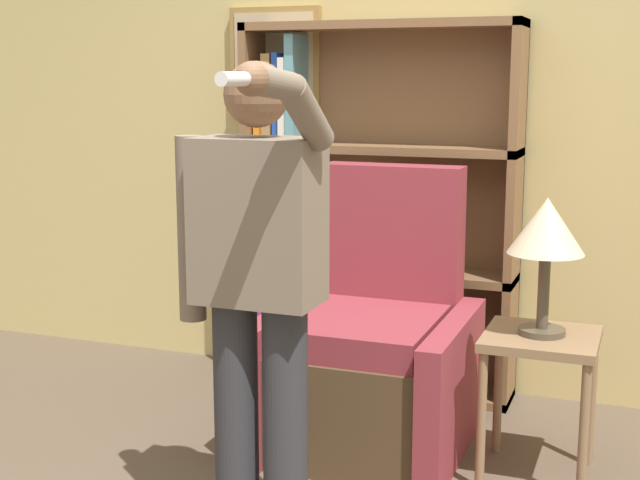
{
  "coord_description": "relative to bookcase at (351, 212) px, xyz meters",
  "views": [
    {
      "loc": [
        1.03,
        -2.3,
        1.56
      ],
      "look_at": [
        -0.11,
        0.7,
        0.97
      ],
      "focal_mm": 50.0,
      "sensor_mm": 36.0,
      "label": 1
    }
  ],
  "objects": [
    {
      "name": "wall_back",
      "position": [
        0.39,
        0.16,
        0.51
      ],
      "size": [
        8.0,
        0.11,
        2.8
      ],
      "color": "tan",
      "rests_on": "ground_plane"
    },
    {
      "name": "bookcase",
      "position": [
        0.0,
        0.0,
        0.0
      ],
      "size": [
        1.37,
        0.28,
        1.82
      ],
      "color": "brown",
      "rests_on": "ground_plane"
    },
    {
      "name": "armchair",
      "position": [
        0.33,
        -0.68,
        -0.52
      ],
      "size": [
        0.83,
        0.86,
        1.17
      ],
      "color": "#4C3823",
      "rests_on": "ground_plane"
    },
    {
      "name": "person_standing",
      "position": [
        0.23,
        -1.62,
        0.03
      ],
      "size": [
        0.55,
        0.78,
        1.61
      ],
      "color": "#2D2D33",
      "rests_on": "ground_plane"
    },
    {
      "name": "side_table",
      "position": [
        1.04,
        -0.79,
        -0.41
      ],
      "size": [
        0.43,
        0.43,
        0.58
      ],
      "color": "#846647",
      "rests_on": "ground_plane"
    },
    {
      "name": "table_lamp",
      "position": [
        1.04,
        -0.79,
        0.09
      ],
      "size": [
        0.29,
        0.29,
        0.53
      ],
      "color": "#4C4233",
      "rests_on": "side_table"
    }
  ]
}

